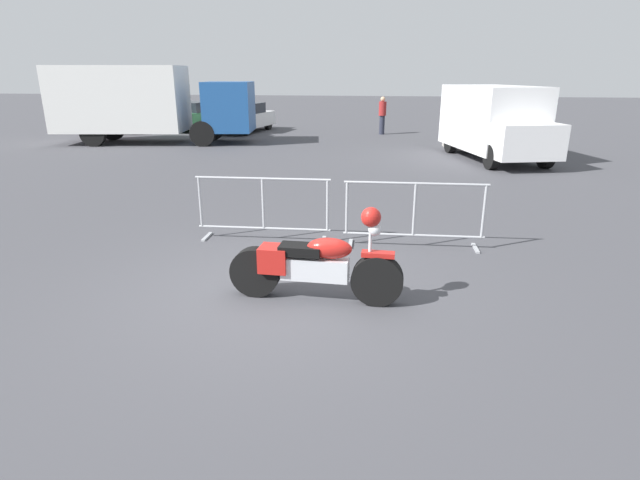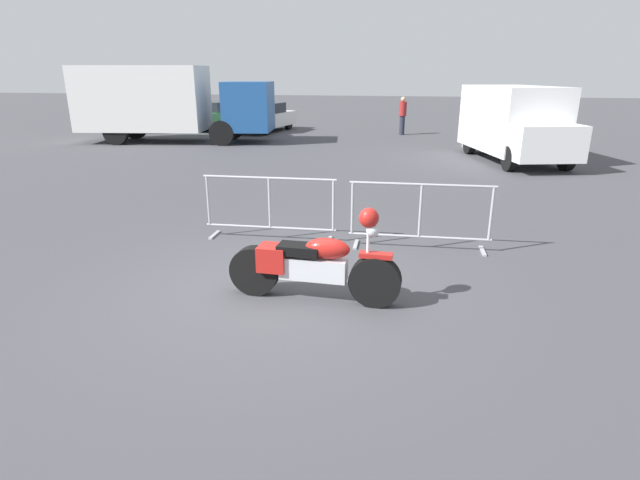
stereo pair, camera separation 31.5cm
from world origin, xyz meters
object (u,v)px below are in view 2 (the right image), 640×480
at_px(crowd_barrier_far, 420,215).
at_px(delivery_van, 514,121).
at_px(parked_car_maroon, 162,113).
at_px(parked_car_white, 265,117).
at_px(motorcycle, 313,264).
at_px(box_truck, 165,101).
at_px(crowd_barrier_near, 270,207).
at_px(pedestrian, 403,114).
at_px(parked_car_green, 217,115).

height_order(crowd_barrier_far, delivery_van, delivery_van).
height_order(delivery_van, parked_car_maroon, delivery_van).
xyz_separation_m(delivery_van, parked_car_white, (-10.39, 6.46, -0.56)).
relative_size(motorcycle, crowd_barrier_far, 0.96).
height_order(box_truck, parked_car_white, box_truck).
bearing_deg(box_truck, crowd_barrier_far, -56.55).
distance_m(crowd_barrier_near, box_truck, 13.88).
distance_m(box_truck, parked_car_white, 5.34).
distance_m(parked_car_white, pedestrian, 6.58).
distance_m(crowd_barrier_far, parked_car_green, 19.51).
xyz_separation_m(box_truck, parked_car_maroon, (-2.76, 4.65, -0.86)).
xyz_separation_m(motorcycle, box_truck, (-9.15, 13.56, 1.17)).
bearing_deg(crowd_barrier_far, motorcycle, -119.35).
bearing_deg(parked_car_white, crowd_barrier_near, -153.95).
height_order(crowd_barrier_far, parked_car_white, parked_car_white).
xyz_separation_m(motorcycle, crowd_barrier_near, (-1.24, 2.21, 0.09)).
height_order(crowd_barrier_near, parked_car_white, parked_car_white).
distance_m(delivery_van, parked_car_green, 14.94).
bearing_deg(box_truck, motorcycle, -65.00).
height_order(motorcycle, delivery_van, delivery_van).
relative_size(box_truck, parked_car_maroon, 1.70).
bearing_deg(box_truck, parked_car_white, 49.79).
relative_size(box_truck, parked_car_white, 1.91).
bearing_deg(parked_car_green, box_truck, -171.89).
height_order(box_truck, pedestrian, box_truck).
distance_m(crowd_barrier_near, parked_car_maroon, 19.24).
height_order(crowd_barrier_near, parked_car_maroon, parked_car_maroon).
xyz_separation_m(parked_car_maroon, parked_car_white, (5.48, -0.15, -0.09)).
bearing_deg(delivery_van, parked_car_white, -137.42).
bearing_deg(motorcycle, crowd_barrier_near, 120.58).
height_order(motorcycle, parked_car_white, parked_car_white).
bearing_deg(pedestrian, delivery_van, -102.52).
bearing_deg(parked_car_maroon, crowd_barrier_near, -138.39).
relative_size(crowd_barrier_near, parked_car_maroon, 0.48).
bearing_deg(delivery_van, box_truck, -114.07).
distance_m(crowd_barrier_near, delivery_van, 10.76).
bearing_deg(parked_car_white, pedestrian, -81.62).
distance_m(crowd_barrier_near, parked_car_white, 16.68).
height_order(crowd_barrier_far, parked_car_maroon, parked_car_maroon).
bearing_deg(parked_car_green, delivery_van, -110.50).
distance_m(parked_car_maroon, parked_car_green, 2.79).
xyz_separation_m(motorcycle, parked_car_maroon, (-11.91, 18.21, 0.31)).
height_order(box_truck, parked_car_green, box_truck).
height_order(delivery_van, parked_car_white, delivery_van).
xyz_separation_m(box_truck, delivery_van, (13.12, -1.96, -0.39)).
relative_size(crowd_barrier_near, box_truck, 0.28).
xyz_separation_m(crowd_barrier_far, parked_car_green, (-10.41, 16.51, 0.14)).
bearing_deg(parked_car_white, parked_car_maroon, 96.31).
distance_m(motorcycle, crowd_barrier_far, 2.53).
height_order(motorcycle, box_truck, box_truck).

